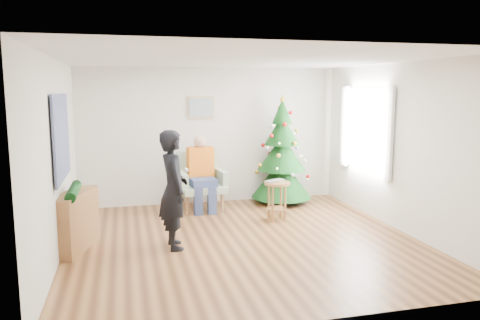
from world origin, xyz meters
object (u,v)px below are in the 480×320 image
object	(u,v)px
standing_man	(173,190)
armchair	(201,188)
christmas_tree	(282,155)
console	(75,221)
stool	(277,201)

from	to	relation	value
standing_man	armchair	bearing A→B (deg)	-24.22
christmas_tree	armchair	bearing A→B (deg)	-175.45
console	stool	bearing A→B (deg)	30.68
stool	standing_man	world-z (taller)	standing_man
armchair	console	size ratio (longest dim) A/B	1.05
standing_man	console	distance (m)	1.41
console	christmas_tree	bearing A→B (deg)	45.32
christmas_tree	standing_man	size ratio (longest dim) A/B	1.27
christmas_tree	standing_man	distance (m)	3.15
christmas_tree	standing_man	xyz separation A→B (m)	(-2.31, -2.14, -0.12)
christmas_tree	armchair	size ratio (longest dim) A/B	2.00
stool	console	xyz separation A→B (m)	(-3.15, -0.72, 0.07)
christmas_tree	standing_man	world-z (taller)	christmas_tree
armchair	stool	bearing A→B (deg)	-48.14
stool	standing_man	xyz separation A→B (m)	(-1.83, -0.97, 0.49)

